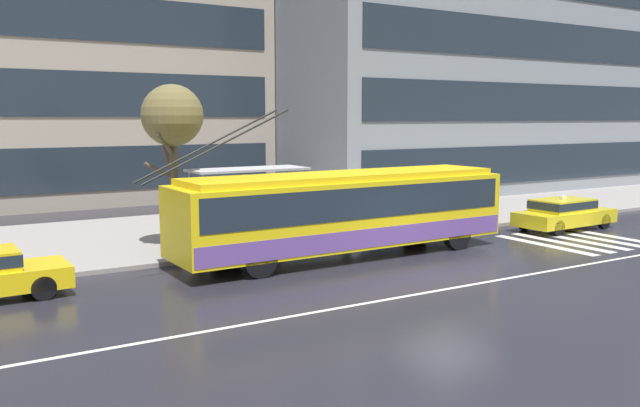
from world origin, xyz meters
The scene contains 16 objects.
ground_plane centered at (0.00, 0.00, 0.00)m, with size 160.00×160.00×0.00m, color #23222C.
sidewalk_slab centered at (0.00, 10.32, 0.07)m, with size 80.00×10.00×0.14m, color gray.
crosswalk_stripe_edge_near centered at (6.03, 1.66, 0.00)m, with size 0.44×4.40×0.01m, color beige.
crosswalk_stripe_inner_a centered at (6.93, 1.66, 0.00)m, with size 0.44×4.40×0.01m, color beige.
crosswalk_stripe_center centered at (7.83, 1.66, 0.00)m, with size 0.44×4.40×0.01m, color beige.
crosswalk_stripe_inner_b centered at (8.73, 1.66, 0.00)m, with size 0.44×4.40×0.01m, color beige.
crosswalk_stripe_edge_far centered at (9.63, 1.66, 0.00)m, with size 0.44×4.40×0.01m, color beige.
lane_centre_line centered at (0.00, -1.20, 0.00)m, with size 72.00×0.14×0.01m, color silver.
trolleybus centered at (-1.15, 3.72, 1.53)m, with size 12.66×2.79×4.80m.
taxi_ahead_of_bus centered at (9.34, 3.49, 0.70)m, with size 4.58×1.96×1.39m.
bus_shelter centered at (-3.00, 7.44, 2.08)m, with size 4.21×1.65×2.61m.
pedestrian_at_shelter centered at (-1.94, 7.17, 1.70)m, with size 1.19×1.19×1.92m.
pedestrian_approaching_curb centered at (-4.75, 6.11, 1.82)m, with size 1.29×1.29×2.03m.
pedestrian_walking_past centered at (-4.62, 7.45, 1.73)m, with size 1.46×1.46×1.97m.
pedestrian_waiting_by_pole centered at (1.90, 8.05, 1.74)m, with size 1.30×1.30×1.98m.
street_tree_bare centered at (-5.67, 7.38, 4.52)m, with size 2.07×2.07×5.51m.
Camera 1 is at (-12.97, -14.24, 4.57)m, focal length 37.29 mm.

